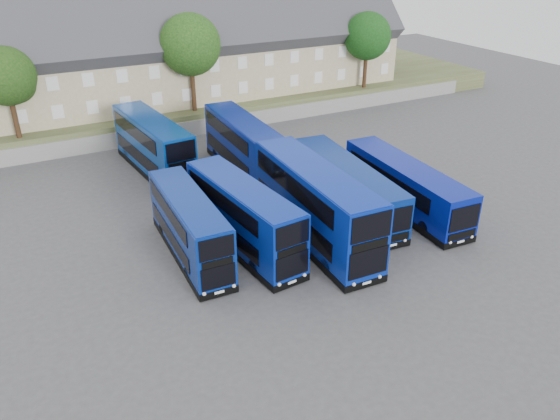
{
  "coord_description": "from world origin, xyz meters",
  "views": [
    {
      "loc": [
        -15.12,
        -24.62,
        17.74
      ],
      "look_at": [
        -0.88,
        2.16,
        2.2
      ],
      "focal_mm": 35.0,
      "sensor_mm": 36.0,
      "label": 1
    }
  ],
  "objects_px": {
    "dd_front_left": "(190,228)",
    "tree_far": "(374,22)",
    "dd_front_mid": "(243,218)",
    "coach_east_a": "(346,188)",
    "tree_west": "(8,78)",
    "tree_east": "(368,38)",
    "tree_mid": "(191,47)"
  },
  "relations": [
    {
      "from": "tree_west",
      "to": "tree_far",
      "type": "relative_size",
      "value": 0.88
    },
    {
      "from": "tree_mid",
      "to": "dd_front_left",
      "type": "bearing_deg",
      "value": -111.03
    },
    {
      "from": "tree_east",
      "to": "tree_mid",
      "type": "bearing_deg",
      "value": 178.57
    },
    {
      "from": "dd_front_mid",
      "to": "tree_east",
      "type": "distance_m",
      "value": 34.43
    },
    {
      "from": "dd_front_mid",
      "to": "tree_east",
      "type": "xyz_separation_m",
      "value": [
        25.41,
        22.63,
        5.31
      ]
    },
    {
      "from": "tree_mid",
      "to": "tree_east",
      "type": "bearing_deg",
      "value": -1.43
    },
    {
      "from": "dd_front_mid",
      "to": "tree_far",
      "type": "relative_size",
      "value": 1.25
    },
    {
      "from": "dd_front_left",
      "to": "coach_east_a",
      "type": "bearing_deg",
      "value": 6.27
    },
    {
      "from": "dd_front_mid",
      "to": "tree_far",
      "type": "height_order",
      "value": "tree_far"
    },
    {
      "from": "tree_mid",
      "to": "tree_east",
      "type": "distance_m",
      "value": 20.02
    },
    {
      "from": "dd_front_left",
      "to": "tree_far",
      "type": "relative_size",
      "value": 1.14
    },
    {
      "from": "tree_mid",
      "to": "tree_far",
      "type": "xyz_separation_m",
      "value": [
        26.0,
        6.5,
        -0.34
      ]
    },
    {
      "from": "dd_front_left",
      "to": "tree_far",
      "type": "xyz_separation_m",
      "value": [
        34.65,
        29.0,
        5.81
      ]
    },
    {
      "from": "dd_front_mid",
      "to": "tree_west",
      "type": "bearing_deg",
      "value": 109.65
    },
    {
      "from": "dd_front_left",
      "to": "coach_east_a",
      "type": "relative_size",
      "value": 0.78
    },
    {
      "from": "dd_front_mid",
      "to": "dd_front_left",
      "type": "bearing_deg",
      "value": 163.59
    },
    {
      "from": "dd_front_mid",
      "to": "tree_west",
      "type": "height_order",
      "value": "tree_west"
    },
    {
      "from": "dd_front_left",
      "to": "tree_west",
      "type": "bearing_deg",
      "value": 110.65
    },
    {
      "from": "coach_east_a",
      "to": "tree_far",
      "type": "bearing_deg",
      "value": 56.6
    },
    {
      "from": "coach_east_a",
      "to": "dd_front_mid",
      "type": "bearing_deg",
      "value": -164.63
    },
    {
      "from": "dd_front_mid",
      "to": "coach_east_a",
      "type": "distance_m",
      "value": 8.72
    },
    {
      "from": "dd_front_left",
      "to": "tree_far",
      "type": "bearing_deg",
      "value": 42.1
    },
    {
      "from": "tree_east",
      "to": "tree_west",
      "type": "bearing_deg",
      "value": -180.0
    },
    {
      "from": "dd_front_mid",
      "to": "coach_east_a",
      "type": "bearing_deg",
      "value": 4.31
    },
    {
      "from": "dd_front_left",
      "to": "coach_east_a",
      "type": "height_order",
      "value": "dd_front_left"
    },
    {
      "from": "dd_front_mid",
      "to": "coach_east_a",
      "type": "xyz_separation_m",
      "value": [
        8.59,
        1.48,
        -0.4
      ]
    },
    {
      "from": "dd_front_mid",
      "to": "coach_east_a",
      "type": "height_order",
      "value": "dd_front_mid"
    },
    {
      "from": "tree_mid",
      "to": "tree_east",
      "type": "height_order",
      "value": "tree_mid"
    },
    {
      "from": "coach_east_a",
      "to": "tree_east",
      "type": "xyz_separation_m",
      "value": [
        16.82,
        21.15,
        5.72
      ]
    },
    {
      "from": "coach_east_a",
      "to": "tree_mid",
      "type": "bearing_deg",
      "value": 103.98
    },
    {
      "from": "tree_mid",
      "to": "tree_far",
      "type": "height_order",
      "value": "tree_mid"
    },
    {
      "from": "tree_west",
      "to": "tree_east",
      "type": "height_order",
      "value": "tree_east"
    }
  ]
}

